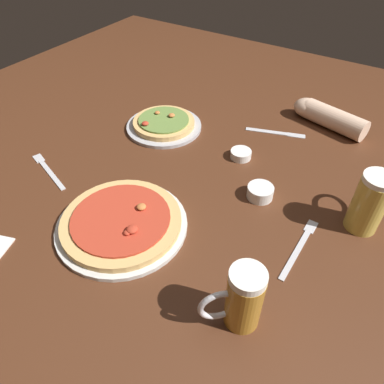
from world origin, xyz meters
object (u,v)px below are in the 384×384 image
fork_spare (48,170)px  diner_arm (326,116)px  pizza_plate_far (164,124)px  beer_mug_dark (369,202)px  ramekin_sauce (260,192)px  pizza_plate_near (122,223)px  fork_left (300,246)px  ramekin_butter (241,154)px  knife_right (276,132)px  beer_mug_amber (242,299)px

fork_spare → diner_arm: 0.95m
pizza_plate_far → beer_mug_dark: beer_mug_dark is taller
ramekin_sauce → beer_mug_dark: bearing=9.3°
pizza_plate_near → fork_left: pizza_plate_near is taller
ramekin_butter → diner_arm: size_ratio=0.24×
beer_mug_dark → pizza_plate_near: bearing=-146.6°
ramekin_butter → diner_arm: 0.38m
ramekin_sauce → ramekin_butter: ramekin_sauce is taller
pizza_plate_far → fork_left: 0.65m
pizza_plate_far → beer_mug_dark: size_ratio=1.60×
pizza_plate_far → knife_right: 0.39m
pizza_plate_near → beer_mug_dark: (0.51, 0.34, 0.07)m
pizza_plate_far → ramekin_butter: 0.31m
pizza_plate_far → knife_right: bearing=27.7°
fork_left → pizza_plate_far: bearing=156.4°
pizza_plate_near → beer_mug_dark: size_ratio=2.04×
knife_right → fork_spare: same height
pizza_plate_far → diner_arm: bearing=34.7°
ramekin_sauce → beer_mug_amber: bearing=-71.7°
beer_mug_dark → ramekin_sauce: size_ratio=2.25×
fork_spare → diner_arm: bearing=48.7°
pizza_plate_near → ramekin_butter: (0.12, 0.43, -0.00)m
pizza_plate_far → fork_spare: 0.42m
diner_arm → beer_mug_dark: bearing=-62.0°
beer_mug_amber → ramekin_butter: 0.56m
beer_mug_amber → ramekin_sauce: 0.39m
ramekin_sauce → ramekin_butter: 0.19m
ramekin_butter → diner_arm: bearing=64.2°
knife_right → diner_arm: 0.19m
pizza_plate_near → knife_right: size_ratio=1.68×
knife_right → beer_mug_amber: bearing=-73.2°
ramekin_sauce → fork_left: ramekin_sauce is taller
beer_mug_dark → ramekin_butter: beer_mug_dark is taller
pizza_plate_near → beer_mug_dark: 0.62m
pizza_plate_far → diner_arm: 0.58m
fork_left → ramekin_butter: bearing=139.1°
ramekin_sauce → fork_left: 0.20m
beer_mug_amber → fork_spare: beer_mug_amber is taller
pizza_plate_far → knife_right: size_ratio=1.31×
pizza_plate_far → ramekin_butter: size_ratio=3.99×
beer_mug_amber → ramekin_butter: size_ratio=2.35×
fork_spare → pizza_plate_far: bearing=68.0°
pizza_plate_far → diner_arm: (0.47, 0.33, 0.02)m
knife_right → fork_spare: 0.76m
ramekin_sauce → pizza_plate_near: bearing=-130.2°
beer_mug_amber → knife_right: 0.73m
pizza_plate_near → beer_mug_dark: bearing=33.4°
fork_spare → diner_arm: size_ratio=0.76×
beer_mug_amber → diner_arm: size_ratio=0.57×
fork_left → knife_right: bearing=119.4°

